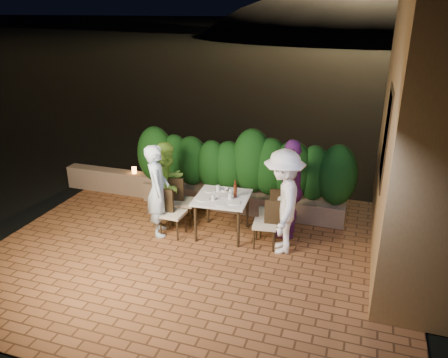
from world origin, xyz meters
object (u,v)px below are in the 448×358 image
at_px(chair_right_front, 265,223).
at_px(beer_bottle, 235,189).
at_px(chair_left_back, 183,201).
at_px(chair_right_back, 270,212).
at_px(chair_left_front, 173,213).
at_px(bowl, 224,189).
at_px(diner_blue, 158,190).
at_px(dining_table, 222,215).
at_px(diner_green, 169,182).
at_px(diner_white, 283,202).
at_px(parapet_lamp, 134,170).
at_px(diner_purple, 291,189).

bearing_deg(chair_right_front, beer_bottle, -26.95).
distance_m(chair_left_back, chair_right_back, 1.68).
height_order(beer_bottle, chair_left_front, beer_bottle).
distance_m(chair_left_front, chair_right_back, 1.77).
xyz_separation_m(bowl, diner_blue, (-1.04, -0.60, 0.08)).
distance_m(beer_bottle, chair_left_front, 1.22).
relative_size(bowl, chair_right_back, 0.18).
xyz_separation_m(chair_left_back, chair_right_front, (1.69, -0.37, -0.02)).
xyz_separation_m(dining_table, diner_blue, (-1.11, -0.32, 0.47)).
bearing_deg(chair_right_back, chair_left_front, 5.19).
xyz_separation_m(chair_left_front, diner_green, (-0.31, 0.52, 0.35)).
xyz_separation_m(dining_table, beer_bottle, (0.23, 0.05, 0.53)).
bearing_deg(dining_table, diner_white, -10.62).
xyz_separation_m(diner_green, parapet_lamp, (-1.27, 0.91, -0.22)).
relative_size(dining_table, beer_bottle, 2.92).
relative_size(chair_left_front, chair_right_front, 1.01).
distance_m(chair_right_front, diner_purple, 0.79).
distance_m(chair_right_front, diner_blue, 1.99).
height_order(chair_left_front, diner_green, diner_green).
distance_m(diner_blue, parapet_lamp, 1.98).
bearing_deg(beer_bottle, diner_purple, 19.57).
height_order(bowl, diner_purple, diner_purple).
bearing_deg(beer_bottle, diner_blue, -164.31).
bearing_deg(chair_left_back, diner_green, 167.08).
bearing_deg(chair_left_front, diner_white, 5.12).
bearing_deg(chair_right_back, parapet_lamp, -29.11).
height_order(dining_table, chair_right_back, chair_right_back).
relative_size(beer_bottle, chair_left_back, 0.35).
xyz_separation_m(dining_table, parapet_lamp, (-2.42, 1.13, 0.20)).
relative_size(chair_left_back, chair_right_front, 1.04).
bearing_deg(parapet_lamp, chair_right_back, -14.49).
distance_m(chair_left_back, chair_right_front, 1.73).
relative_size(dining_table, chair_right_front, 1.07).
height_order(chair_left_front, diner_blue, diner_blue).
bearing_deg(bowl, beer_bottle, -37.44).
height_order(chair_right_back, diner_white, diner_white).
bearing_deg(diner_white, chair_left_back, -113.03).
relative_size(chair_right_front, diner_purple, 0.48).
relative_size(chair_right_back, diner_purple, 0.49).
xyz_separation_m(beer_bottle, diner_blue, (-1.33, -0.37, -0.06)).
xyz_separation_m(dining_table, bowl, (-0.07, 0.28, 0.39)).
height_order(chair_right_front, diner_purple, diner_purple).
distance_m(chair_left_front, chair_left_back, 0.50).
bearing_deg(diner_purple, diner_green, -89.75).
relative_size(diner_green, parapet_lamp, 11.32).
distance_m(diner_white, parapet_lamp, 3.81).
bearing_deg(chair_right_back, diner_white, 106.88).
xyz_separation_m(dining_table, diner_green, (-1.15, 0.22, 0.42)).
relative_size(dining_table, chair_left_back, 1.02).
xyz_separation_m(chair_right_front, diner_purple, (0.32, 0.55, 0.47)).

